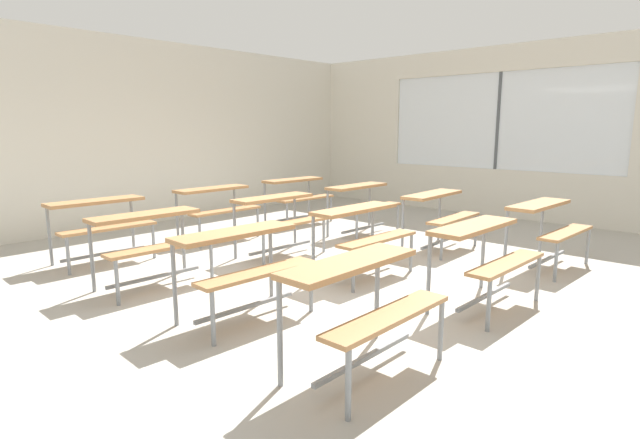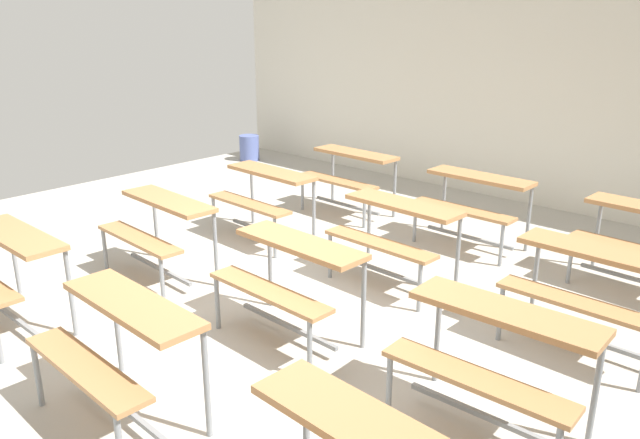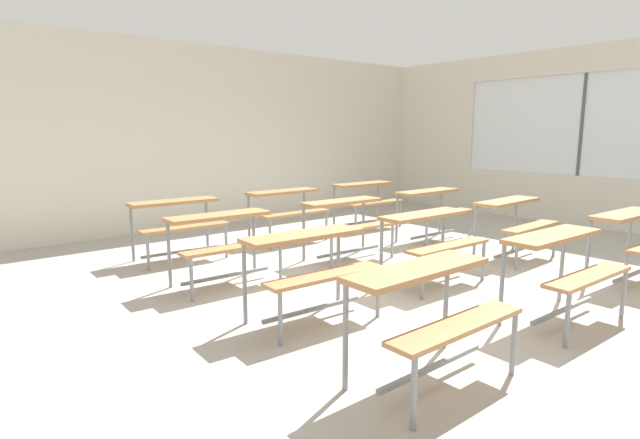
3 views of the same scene
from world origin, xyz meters
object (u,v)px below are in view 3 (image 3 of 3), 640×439
(desk_bench_r0c0, at_px, (431,297))
(desk_bench_r0c1, at_px, (564,257))
(desk_bench_r2c1, at_px, (348,215))
(desk_bench_r2c2, at_px, (433,203))
(desk_bench_r0c2, at_px, (636,230))
(desk_bench_r1c1, at_px, (432,231))
(desk_bench_r1c2, at_px, (515,215))
(desk_bench_r3c1, at_px, (287,203))
(desk_bench_r3c0, at_px, (178,215))
(desk_bench_r2c0, at_px, (224,232))
(desk_bench_r1c0, at_px, (311,256))
(desk_bench_r3c2, at_px, (367,194))

(desk_bench_r0c0, relative_size, desk_bench_r0c1, 0.99)
(desk_bench_r2c1, distance_m, desk_bench_r2c2, 1.70)
(desk_bench_r2c2, bearing_deg, desk_bench_r0c0, -141.56)
(desk_bench_r0c2, distance_m, desk_bench_r1c1, 2.17)
(desk_bench_r1c2, xyz_separation_m, desk_bench_r3c1, (-1.63, 2.65, 0.00))
(desk_bench_r0c2, distance_m, desk_bench_r3c0, 5.22)
(desk_bench_r2c2, height_order, desk_bench_r3c1, same)
(desk_bench_r2c0, bearing_deg, desk_bench_r3c0, 88.44)
(desk_bench_r1c0, height_order, desk_bench_r3c0, same)
(desk_bench_r0c2, distance_m, desk_bench_r1c2, 1.35)
(desk_bench_r1c2, xyz_separation_m, desk_bench_r3c2, (0.02, 2.68, 0.00))
(desk_bench_r0c1, height_order, desk_bench_r1c1, same)
(desk_bench_r1c0, distance_m, desk_bench_r3c2, 4.28)
(desk_bench_r2c0, bearing_deg, desk_bench_r3c1, 38.65)
(desk_bench_r1c2, bearing_deg, desk_bench_r3c2, 87.20)
(desk_bench_r0c1, relative_size, desk_bench_r3c1, 1.01)
(desk_bench_r3c1, bearing_deg, desk_bench_r2c0, -142.65)
(desk_bench_r3c2, bearing_deg, desk_bench_r2c0, -156.14)
(desk_bench_r1c1, bearing_deg, desk_bench_r1c2, 1.14)
(desk_bench_r1c0, relative_size, desk_bench_r1c1, 1.01)
(desk_bench_r0c0, bearing_deg, desk_bench_r1c0, 87.10)
(desk_bench_r3c1, bearing_deg, desk_bench_r2c2, -38.19)
(desk_bench_r1c0, distance_m, desk_bench_r3c1, 3.15)
(desk_bench_r2c1, xyz_separation_m, desk_bench_r3c2, (1.68, 1.36, 0.00))
(desk_bench_r0c2, relative_size, desk_bench_r2c2, 1.01)
(desk_bench_r2c1, height_order, desk_bench_r3c0, same)
(desk_bench_r3c0, bearing_deg, desk_bench_r0c0, -89.42)
(desk_bench_r0c1, bearing_deg, desk_bench_r3c2, 68.81)
(desk_bench_r2c1, bearing_deg, desk_bench_r2c0, -179.00)
(desk_bench_r0c2, relative_size, desk_bench_r3c2, 1.00)
(desk_bench_r1c2, distance_m, desk_bench_r3c2, 2.68)
(desk_bench_r0c0, distance_m, desk_bench_r2c2, 4.32)
(desk_bench_r2c1, bearing_deg, desk_bench_r1c1, -87.94)
(desk_bench_r3c2, bearing_deg, desk_bench_r1c1, -119.62)
(desk_bench_r1c1, relative_size, desk_bench_r3c2, 0.99)
(desk_bench_r1c1, xyz_separation_m, desk_bench_r3c1, (0.01, 2.65, 0.00))
(desk_bench_r1c2, distance_m, desk_bench_r2c1, 2.11)
(desk_bench_r0c1, distance_m, desk_bench_r2c0, 3.22)
(desk_bench_r0c2, bearing_deg, desk_bench_r2c2, 92.32)
(desk_bench_r3c2, bearing_deg, desk_bench_r3c0, -177.27)
(desk_bench_r0c0, distance_m, desk_bench_r1c1, 2.18)
(desk_bench_r1c0, bearing_deg, desk_bench_r0c1, -37.46)
(desk_bench_r1c2, bearing_deg, desk_bench_r0c0, -160.53)
(desk_bench_r0c1, relative_size, desk_bench_r2c0, 1.00)
(desk_bench_r2c2, bearing_deg, desk_bench_r0c2, -89.34)
(desk_bench_r0c1, distance_m, desk_bench_r2c1, 2.70)
(desk_bench_r0c0, bearing_deg, desk_bench_r3c0, 89.34)
(desk_bench_r0c2, xyz_separation_m, desk_bench_r3c0, (-3.35, 4.00, 0.00))
(desk_bench_r0c1, bearing_deg, desk_bench_r3c1, 90.89)
(desk_bench_r0c1, bearing_deg, desk_bench_r2c2, 59.05)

